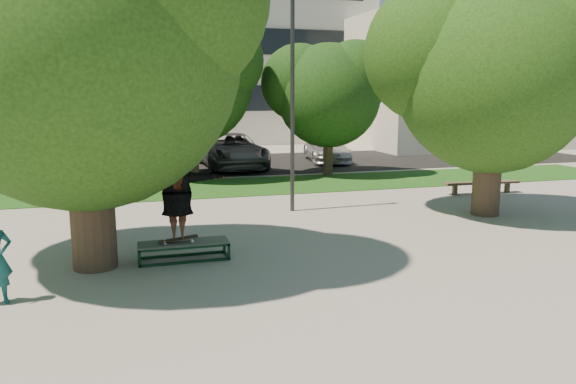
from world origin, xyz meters
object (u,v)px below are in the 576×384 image
object	(u,v)px
car_silver_a	(16,161)
car_grey	(232,151)
tree_left	(76,33)
bench	(482,184)
car_dark	(160,156)
tree_right	(489,64)
grind_box	(184,251)
car_silver_b	(326,148)
lamppost	(292,100)

from	to	relation	value
car_silver_a	car_grey	bearing A→B (deg)	-0.14
tree_left	bench	bearing A→B (deg)	21.38
car_dark	car_grey	world-z (taller)	car_grey
tree_right	bench	size ratio (longest dim) A/B	2.43
tree_right	grind_box	distance (m)	9.51
tree_left	car_silver_a	world-z (taller)	tree_left
tree_right	car_silver_b	distance (m)	13.14
tree_right	bench	distance (m)	5.08
tree_left	lamppost	world-z (taller)	tree_left
bench	car_silver_b	xyz separation A→B (m)	(-1.90, 9.90, 0.31)
lamppost	car_grey	bearing A→B (deg)	89.46
grind_box	car_silver_b	size ratio (longest dim) A/B	0.40
lamppost	bench	distance (m)	7.50
bench	car_silver_a	world-z (taller)	car_silver_a
car_grey	tree_right	bearing A→B (deg)	-68.48
car_silver_a	lamppost	bearing A→B (deg)	-52.62
car_silver_b	grind_box	bearing A→B (deg)	-110.38
bench	car_grey	size ratio (longest dim) A/B	0.48
car_dark	car_grey	size ratio (longest dim) A/B	0.76
car_grey	car_silver_a	bearing A→B (deg)	-173.42
tree_left	lamppost	distance (m)	6.70
bench	grind_box	bearing A→B (deg)	-151.16
tree_left	lamppost	size ratio (longest dim) A/B	1.16
car_grey	car_silver_b	xyz separation A→B (m)	(4.91, 1.04, -0.12)
tree_right	car_dark	distance (m)	14.00
car_silver_a	car_dark	xyz separation A→B (m)	(5.50, 0.48, -0.04)
car_silver_a	car_grey	world-z (taller)	car_grey
tree_right	car_dark	bearing A→B (deg)	126.15
tree_left	car_silver_b	xyz separation A→B (m)	(10.29, 14.68, -3.77)
car_silver_a	tree_right	bearing A→B (deg)	-45.52
grind_box	bench	bearing A→B (deg)	25.01
car_silver_b	lamppost	bearing A→B (deg)	-105.33
lamppost	car_silver_a	distance (m)	12.38
car_dark	lamppost	bearing A→B (deg)	-61.97
bench	car_silver_b	bearing A→B (deg)	104.69
tree_right	lamppost	xyz separation A→B (m)	(-4.92, 1.92, -0.94)
lamppost	car_silver_b	distance (m)	12.13
lamppost	bench	xyz separation A→B (m)	(6.90, 0.87, -2.81)
tree_left	car_silver_a	size ratio (longest dim) A/B	1.65
car_dark	tree_right	bearing A→B (deg)	-44.70
lamppost	car_dark	distance (m)	9.88
bench	car_grey	distance (m)	11.18
tree_left	car_silver_a	bearing A→B (deg)	104.84
lamppost	grind_box	xyz separation A→B (m)	(-3.50, -3.98, -2.96)
tree_right	bench	world-z (taller)	tree_right
grind_box	bench	size ratio (longest dim) A/B	0.67
tree_left	tree_right	xyz separation A→B (m)	(10.21, 1.99, -0.33)
car_dark	tree_left	bearing A→B (deg)	-90.46
lamppost	car_silver_b	xyz separation A→B (m)	(5.00, 10.77, -2.50)
tree_left	bench	world-z (taller)	tree_left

